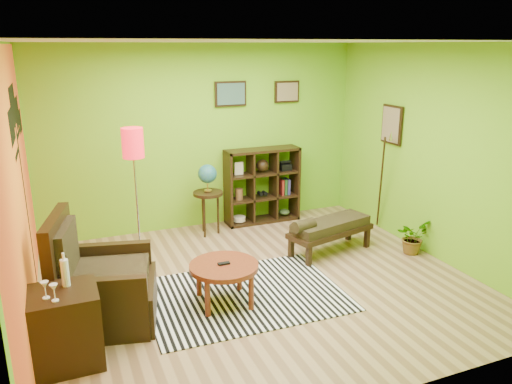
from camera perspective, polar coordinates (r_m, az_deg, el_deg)
name	(u,v)px	position (r m, az deg, el deg)	size (l,w,h in m)	color
ground	(259,283)	(6.13, 0.39, -10.36)	(5.00, 5.00, 0.00)	tan
room_shell	(251,136)	(5.53, -0.52, 6.41)	(5.04, 4.54, 2.82)	#73B91D
zebra_rug	(244,295)	(5.86, -1.34, -11.64)	(2.22, 1.62, 0.01)	white
coffee_table	(224,270)	(5.53, -3.68, -8.86)	(0.76, 0.76, 0.49)	maroon
armchair	(100,290)	(5.46, -17.42, -10.59)	(1.15, 1.15, 1.17)	black
side_cabinet	(65,327)	(4.89, -20.94, -14.23)	(0.60, 0.55, 1.02)	black
floor_lamp	(134,156)	(6.27, -13.81, 4.02)	(0.27, 0.27, 1.81)	silver
globe_table	(208,182)	(7.40, -5.55, 1.16)	(0.44, 0.44, 1.08)	black
cube_shelf	(263,185)	(7.99, 0.82, 0.75)	(1.20, 0.35, 1.20)	black
bench	(329,228)	(6.90, 8.32, -4.05)	(1.31, 0.72, 0.58)	black
potted_plant	(412,240)	(7.22, 17.40, -5.28)	(0.43, 0.47, 0.37)	#26661E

